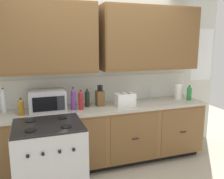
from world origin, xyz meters
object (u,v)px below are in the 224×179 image
Objects in this scene: knife_block at (100,98)px; paper_towel_roll at (179,91)px; stove_range at (50,163)px; bottle_red at (81,100)px; microwave at (47,101)px; bottle_green at (189,93)px; bottle_clear at (4,101)px; bottle_amber at (21,107)px; bottle_violet at (73,99)px; bottle_dark at (87,98)px; toaster at (125,100)px.

paper_towel_roll is (1.34, -0.02, 0.01)m from knife_block.
bottle_red is at bearing 49.79° from stove_range.
bottle_green is (2.21, -0.11, -0.02)m from microwave.
bottle_clear is 0.29m from bottle_amber.
bottle_violet is 0.96× the size of bottle_clear.
bottle_red is (-1.65, -0.10, 0.01)m from paper_towel_roll.
bottle_violet is (0.39, 0.60, 0.59)m from stove_range.
bottle_dark is 1.17× the size of bottle_amber.
knife_block is at bearing 174.39° from bottle_green.
knife_block is 1.30m from bottle_clear.
toaster is 0.90× the size of knife_block.
bottle_amber is (-1.08, -0.12, -0.01)m from knife_block.
toaster is 0.55m from bottle_dark.
knife_block is 1.19× the size of bottle_dark.
stove_range is at bearing -94.08° from microwave.
bottle_dark is 0.25m from bottle_violet.
paper_towel_roll is (2.14, 0.68, 0.56)m from stove_range.
bottle_amber is at bearing -171.51° from bottle_dark.
bottle_violet reaches higher than stove_range.
bottle_clear reaches higher than bottle_violet.
knife_block reaches higher than bottle_amber.
stove_range is 1.10m from bottle_dark.
bottle_clear is at bearing 169.35° from bottle_violet.
bottle_violet is at bearing -166.66° from knife_block.
knife_block is 1.39× the size of bottle_amber.
knife_block is at bearing 13.34° from bottle_violet.
toaster is at bearing -3.58° from bottle_violet.
bottle_amber is (-0.90, -0.13, -0.02)m from bottle_dark.
knife_block is at bearing 20.49° from bottle_red.
paper_towel_roll is at bearing 132.50° from bottle_green.
knife_block reaches higher than stove_range.
bottle_dark is at bearing 8.49° from bottle_amber.
bottle_dark is at bearing 175.17° from knife_block.
paper_towel_roll is at bearing 3.38° from bottle_red.
bottle_violet is at bearing 178.61° from bottle_green.
bottle_violet is at bearing 1.77° from bottle_amber.
knife_block reaches higher than bottle_dark.
microwave is 0.56m from bottle_clear.
microwave and bottle_red have the same top height.
bottle_green is 0.94× the size of bottle_dark.
microwave reaches higher than stove_range.
bottle_clear reaches higher than toaster.
toaster is 1.42m from bottle_amber.
toaster is at bearing -172.79° from paper_towel_roll.
bottle_dark is at bearing 49.29° from stove_range.
toaster is 1.00× the size of bottle_red.
stove_range is 3.06× the size of knife_block.
bottle_green reaches higher than bottle_amber.
bottle_green is at bearing 0.08° from toaster.
bottle_green is at bearing -0.55° from bottle_amber.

